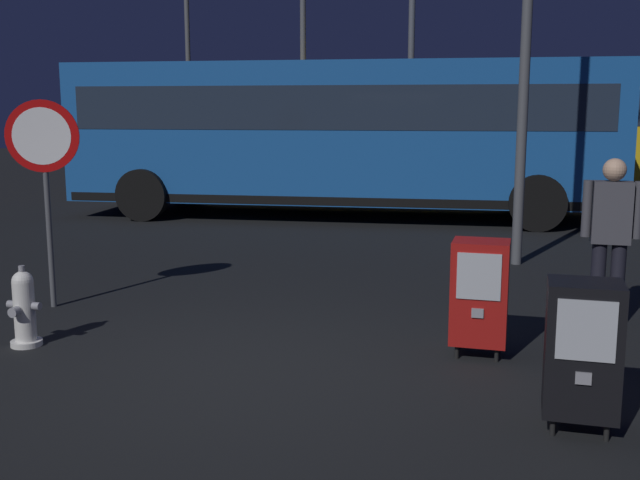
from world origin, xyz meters
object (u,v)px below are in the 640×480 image
Objects in this scene: fire_hydrant at (24,308)px; bus_far at (427,126)px; pedestrian at (610,233)px; street_light_far_left at (412,34)px; street_light_far_right at (188,41)px; stop_sign at (44,160)px; newspaper_box_primary at (583,348)px; bus_near at (341,131)px; newspaper_box_secondary at (480,292)px; street_light_near_left at (303,17)px.

bus_far is at bearing 81.92° from fire_hydrant.
pedestrian is 0.26× the size of street_light_far_left.
street_light_far_left is at bearing -27.16° from street_light_far_right.
pedestrian is (5.73, 0.74, -0.65)m from stop_sign.
newspaper_box_primary is 0.16× the size of street_light_far_left.
street_light_far_left reaches higher than bus_far.
fire_hydrant is 0.33× the size of stop_sign.
newspaper_box_secondary is at bearing -73.80° from bus_near.
street_light_far_right reaches higher than newspaper_box_primary.
newspaper_box_secondary is at bearing -66.60° from street_light_near_left.
street_light_far_left is (-0.11, -2.10, 2.02)m from bus_far.
stop_sign is at bearing -105.43° from bus_near.
pedestrian is at bearing -78.53° from bus_far.
bus_far is (1.13, 4.36, 0.00)m from bus_near.
street_light_near_left is (-5.10, 11.78, 3.77)m from newspaper_box_secondary.
pedestrian is (0.40, 2.60, 0.38)m from newspaper_box_primary.
street_light_far_left reaches higher than pedestrian.
fire_hydrant is 13.26m from street_light_near_left.
street_light_near_left is (-6.25, 10.60, 3.39)m from pedestrian.
street_light_near_left is 1.18× the size of street_light_far_left.
pedestrian is 0.24× the size of street_light_far_right.
bus_far reaches higher than newspaper_box_primary.
newspaper_box_primary is at bearing -7.22° from fire_hydrant.
street_light_far_right is at bearing 123.36° from newspaper_box_secondary.
street_light_far_left is (1.78, 11.20, 3.38)m from fire_hydrant.
bus_far is 2.92m from street_light_far_left.
stop_sign is 7.80m from bus_near.
street_light_far_left is (-2.22, 10.38, 3.16)m from newspaper_box_secondary.
stop_sign is 0.30× the size of street_light_near_left.
street_light_far_right reaches higher than stop_sign.
street_light_far_left is at bearing 60.25° from bus_near.
bus_near is 4.87m from street_light_near_left.
bus_far is 1.41× the size of street_light_near_left.
newspaper_box_secondary is 12.71m from bus_far.
street_light_near_left is at bearing 92.62° from stop_sign.
street_light_far_right is at bearing 163.65° from bus_far.
fire_hydrant is 4.79m from newspaper_box_primary.
newspaper_box_primary is 2.66m from pedestrian.
newspaper_box_primary and newspaper_box_secondary have the same top height.
bus_near is at bearing -109.12° from bus_far.
street_light_near_left is at bearing 113.40° from newspaper_box_secondary.
fire_hydrant is at bearing -99.01° from street_light_far_left.
newspaper_box_primary is 0.15× the size of street_light_far_right.
street_light_far_right is at bearing 122.90° from newspaper_box_primary.
fire_hydrant is 5.55m from pedestrian.
fire_hydrant is at bearing -70.60° from street_light_far_right.
street_light_near_left is (-0.52, 11.34, 2.74)m from stop_sign.
stop_sign is at bearing -103.39° from street_light_far_left.
pedestrian reaches higher than newspaper_box_secondary.
bus_near is (1.35, 7.68, 0.11)m from stop_sign.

